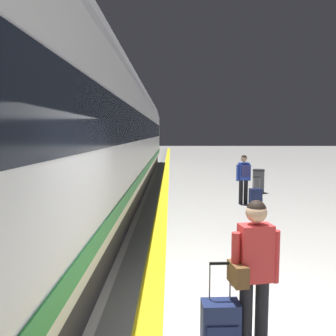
% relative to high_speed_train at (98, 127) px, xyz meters
% --- Properties ---
extents(safety_line_strip, '(0.36, 80.00, 0.01)m').
position_rel_high_speed_train_xyz_m(safety_line_strip, '(2.08, 2.38, -2.50)').
color(safety_line_strip, yellow).
rests_on(safety_line_strip, ground).
extents(tactile_edge_band, '(0.59, 80.00, 0.01)m').
position_rel_high_speed_train_xyz_m(tactile_edge_band, '(1.76, 2.38, -2.50)').
color(tactile_edge_band, slate).
rests_on(tactile_edge_band, ground).
extents(high_speed_train, '(2.94, 34.28, 4.97)m').
position_rel_high_speed_train_xyz_m(high_speed_train, '(0.00, 0.00, 0.00)').
color(high_speed_train, '#38383D').
rests_on(high_speed_train, ground).
extents(traveller_foreground, '(0.53, 0.34, 1.64)m').
position_rel_high_speed_train_xyz_m(traveller_foreground, '(3.18, -7.80, -1.56)').
color(traveller_foreground, black).
rests_on(traveller_foreground, ground).
extents(rolling_suitcase_foreground, '(0.39, 0.25, 1.00)m').
position_rel_high_speed_train_xyz_m(rolling_suitcase_foreground, '(2.85, -7.86, -2.17)').
color(rolling_suitcase_foreground, '#19234C').
rests_on(rolling_suitcase_foreground, ground).
extents(passenger_near, '(0.49, 0.36, 1.61)m').
position_rel_high_speed_train_xyz_m(passenger_near, '(4.72, -0.15, -1.55)').
color(passenger_near, black).
rests_on(passenger_near, ground).
extents(suitcase_near, '(0.40, 0.26, 0.95)m').
position_rel_high_speed_train_xyz_m(suitcase_near, '(5.04, -0.46, -2.19)').
color(suitcase_near, '#19234C').
rests_on(suitcase_near, ground).
extents(waste_bin, '(0.46, 0.46, 0.91)m').
position_rel_high_speed_train_xyz_m(waste_bin, '(5.77, 2.07, -2.05)').
color(waste_bin, '#4C4C51').
rests_on(waste_bin, ground).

